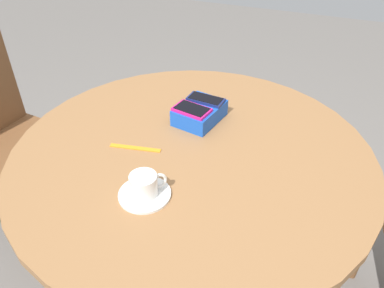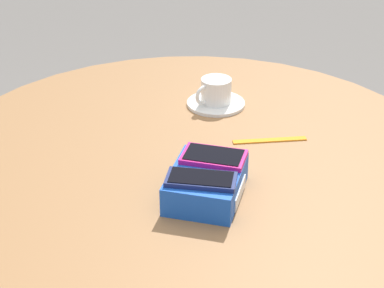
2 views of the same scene
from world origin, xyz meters
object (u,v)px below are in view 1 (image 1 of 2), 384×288
at_px(phone_box, 200,113).
at_px(phone_navy, 206,99).
at_px(coffee_cup, 145,184).
at_px(phone_magenta, 192,110).
at_px(lanyard_strap, 135,148).
at_px(round_table, 192,174).
at_px(saucer, 145,194).
at_px(chair_far_side, 9,138).

height_order(phone_box, phone_navy, phone_navy).
relative_size(phone_navy, coffee_cup, 1.52).
distance_m(phone_magenta, lanyard_strap, 0.23).
xyz_separation_m(round_table, phone_box, (-0.17, -0.04, 0.13)).
relative_size(phone_navy, saucer, 0.93).
bearing_deg(coffee_cup, phone_magenta, -178.28).
bearing_deg(round_table, phone_navy, -171.34).
distance_m(round_table, saucer, 0.27).
relative_size(round_table, phone_box, 5.85).
bearing_deg(phone_navy, phone_magenta, -13.19).
bearing_deg(phone_box, lanyard_strap, -29.16).
height_order(round_table, lanyard_strap, lanyard_strap).
xyz_separation_m(phone_box, saucer, (0.41, -0.00, -0.02)).
height_order(saucer, coffee_cup, coffee_cup).
relative_size(saucer, lanyard_strap, 0.87).
relative_size(phone_navy, phone_magenta, 0.99).
relative_size(phone_magenta, saucer, 0.93).
height_order(lanyard_strap, chair_far_side, chair_far_side).
height_order(coffee_cup, lanyard_strap, coffee_cup).
xyz_separation_m(phone_navy, chair_far_side, (0.12, -0.90, -0.33)).
bearing_deg(phone_magenta, chair_far_side, -87.73).
relative_size(phone_box, chair_far_side, 0.21).
bearing_deg(chair_far_side, phone_box, 95.00).
distance_m(phone_box, coffee_cup, 0.41).
relative_size(round_table, lanyard_strap, 6.88).
relative_size(phone_magenta, lanyard_strap, 0.81).
distance_m(phone_navy, lanyard_strap, 0.31).
xyz_separation_m(phone_box, chair_far_side, (0.08, -0.89, -0.29)).
bearing_deg(phone_navy, round_table, 8.66).
distance_m(round_table, chair_far_side, 0.95).
relative_size(phone_box, coffee_cup, 2.23).
relative_size(phone_navy, lanyard_strap, 0.80).
xyz_separation_m(phone_magenta, lanyard_strap, (0.19, -0.12, -0.06)).
bearing_deg(chair_far_side, coffee_cup, 69.64).
height_order(round_table, phone_box, phone_box).
distance_m(phone_box, phone_magenta, 0.06).
bearing_deg(lanyard_strap, saucer, 35.57).
bearing_deg(phone_magenta, phone_box, 164.65).
xyz_separation_m(round_table, coffee_cup, (0.24, -0.04, 0.14)).
bearing_deg(phone_box, saucer, -0.36).
bearing_deg(phone_box, phone_navy, 169.18).
xyz_separation_m(phone_box, coffee_cup, (0.41, -0.00, 0.01)).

